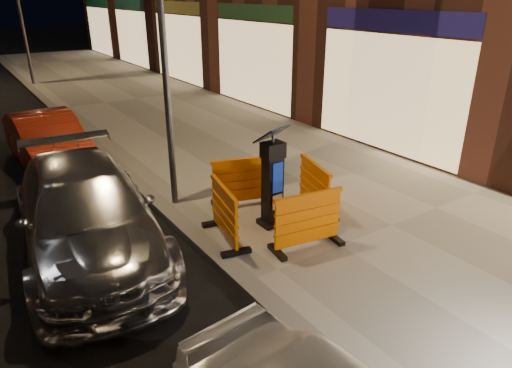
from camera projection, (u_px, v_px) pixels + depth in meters
ground_plane at (249, 290)px, 6.50m from camera, size 120.00×120.00×0.00m
sidewalk at (391, 229)px, 8.01m from camera, size 6.00×60.00×0.15m
kerb at (249, 285)px, 6.47m from camera, size 0.30×60.00×0.15m
parking_kiosk at (272, 180)px, 7.71m from camera, size 0.64×0.64×1.68m
barrier_front at (308, 221)px, 7.13m from camera, size 1.26×0.67×0.93m
barrier_back at (243, 182)px, 8.58m from camera, size 1.29×0.81×0.93m
barrier_kerbside at (225, 213)px, 7.36m from camera, size 0.72×1.27×0.93m
barrier_bldgside at (314, 187)px, 8.34m from camera, size 0.80×1.29×0.93m
car_silver at (93, 251)px, 7.46m from camera, size 2.52×5.03×1.40m
car_red at (53, 166)px, 11.12m from camera, size 1.50×3.92×1.27m
street_lamp_mid at (163, 41)px, 7.70m from camera, size 0.12×0.12×6.00m
street_lamp_far at (20, 12)px, 19.17m from camera, size 0.12×0.12×6.00m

